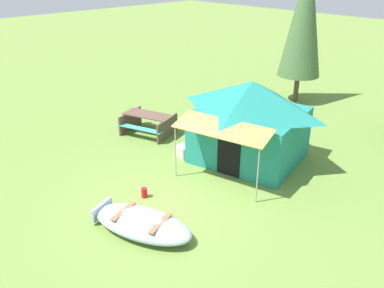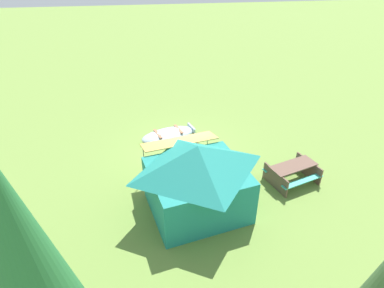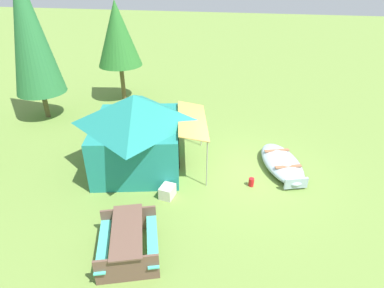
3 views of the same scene
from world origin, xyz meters
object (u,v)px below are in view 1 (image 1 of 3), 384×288
at_px(beached_rowboat, 142,223).
at_px(picnic_table, 148,122).
at_px(canvas_cabin_tent, 250,120).
at_px(pine_tree_far_center, 305,16).
at_px(cooler_box, 184,151).
at_px(fuel_can, 144,193).

distance_m(beached_rowboat, picnic_table, 6.04).
relative_size(canvas_cabin_tent, pine_tree_far_center, 0.69).
relative_size(picnic_table, pine_tree_far_center, 0.34).
relative_size(canvas_cabin_tent, picnic_table, 2.02).
xyz_separation_m(canvas_cabin_tent, pine_tree_far_center, (-2.14, 6.27, 2.45)).
height_order(picnic_table, cooler_box, picnic_table).
height_order(beached_rowboat, cooler_box, beached_rowboat).
distance_m(canvas_cabin_tent, cooler_box, 2.43).
xyz_separation_m(beached_rowboat, fuel_can, (-1.18, 1.01, -0.11)).
bearing_deg(pine_tree_far_center, picnic_table, -103.90).
bearing_deg(canvas_cabin_tent, cooler_box, -138.10).
distance_m(picnic_table, pine_tree_far_center, 8.23).
bearing_deg(fuel_can, cooler_box, 112.35).
height_order(cooler_box, pine_tree_far_center, pine_tree_far_center).
relative_size(beached_rowboat, fuel_can, 10.32).
bearing_deg(picnic_table, cooler_box, -9.29).
bearing_deg(fuel_can, pine_tree_far_center, 98.86).
distance_m(fuel_can, pine_tree_far_center, 10.98).
bearing_deg(pine_tree_far_center, canvas_cabin_tent, -71.18).
distance_m(cooler_box, fuel_can, 2.73).
height_order(canvas_cabin_tent, cooler_box, canvas_cabin_tent).
xyz_separation_m(beached_rowboat, pine_tree_far_center, (-2.77, 11.23, 3.57)).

